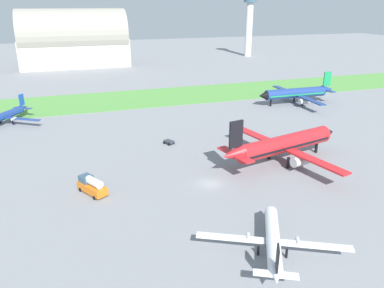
# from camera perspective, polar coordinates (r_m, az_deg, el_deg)

# --- Properties ---
(ground_plane) EXTENTS (600.00, 600.00, 0.00)m
(ground_plane) POSITION_cam_1_polar(r_m,az_deg,el_deg) (72.73, 2.78, -6.07)
(ground_plane) COLOR gray
(grass_taxiway_strip) EXTENTS (360.00, 28.00, 0.08)m
(grass_taxiway_strip) POSITION_cam_1_polar(r_m,az_deg,el_deg) (138.59, -8.09, 6.88)
(grass_taxiway_strip) COLOR #549342
(grass_taxiway_strip) RESTS_ON ground_plane
(airplane_foreground_turboprop) EXTENTS (19.50, 16.97, 6.38)m
(airplane_foreground_turboprop) POSITION_cam_1_polar(r_m,az_deg,el_deg) (54.16, 12.24, -14.01)
(airplane_foreground_turboprop) COLOR silver
(airplane_foreground_turboprop) RESTS_ON ground_plane
(airplane_midfield_jet) EXTENTS (32.05, 32.45, 11.60)m
(airplane_midfield_jet) POSITION_cam_1_polar(r_m,az_deg,el_deg) (82.86, 13.70, -0.06)
(airplane_midfield_jet) COLOR red
(airplane_midfield_jet) RESTS_ON ground_plane
(airplane_parked_jet_far) EXTENTS (28.86, 29.47, 10.43)m
(airplane_parked_jet_far) POSITION_cam_1_polar(r_m,az_deg,el_deg) (133.81, 15.66, 7.46)
(airplane_parked_jet_far) COLOR navy
(airplane_parked_jet_far) RESTS_ON ground_plane
(airplane_taxiing_turboprop) EXTENTS (20.21, 17.75, 7.01)m
(airplane_taxiing_turboprop) POSITION_cam_1_polar(r_m,az_deg,el_deg) (119.42, -26.74, 3.84)
(airplane_taxiing_turboprop) COLOR navy
(airplane_taxiing_turboprop) RESTS_ON ground_plane
(baggage_cart_near_gate) EXTENTS (2.67, 2.92, 0.90)m
(baggage_cart_near_gate) POSITION_cam_1_polar(r_m,az_deg,el_deg) (92.53, -3.53, 0.34)
(baggage_cart_near_gate) COLOR #2D333D
(baggage_cart_near_gate) RESTS_ON ground_plane
(fuel_truck_midfield) EXTENTS (5.25, 6.85, 3.29)m
(fuel_truck_midfield) POSITION_cam_1_polar(r_m,az_deg,el_deg) (71.01, -15.00, -6.09)
(fuel_truck_midfield) COLOR orange
(fuel_truck_midfield) RESTS_ON ground_plane
(hangar_distant) EXTENTS (55.96, 25.77, 29.90)m
(hangar_distant) POSITION_cam_1_polar(r_m,az_deg,el_deg) (217.24, -17.50, 14.80)
(hangar_distant) COLOR #B2AD9E
(hangar_distant) RESTS_ON ground_plane
(control_tower) EXTENTS (8.00, 8.00, 36.88)m
(control_tower) POSITION_cam_1_polar(r_m,az_deg,el_deg) (251.65, 8.71, 18.02)
(control_tower) COLOR silver
(control_tower) RESTS_ON ground_plane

